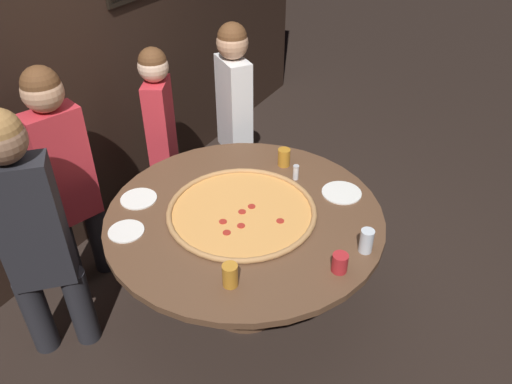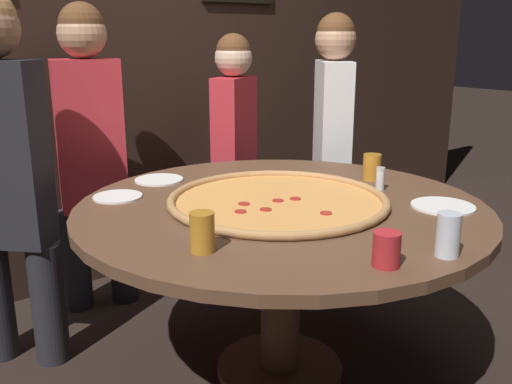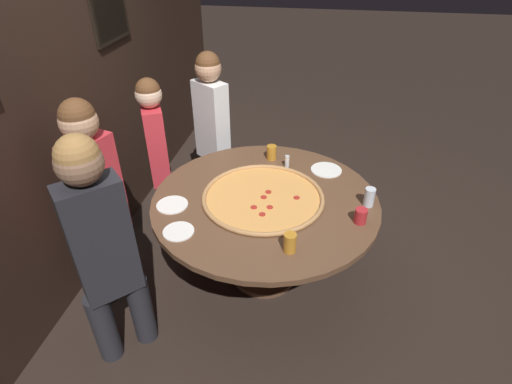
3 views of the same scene
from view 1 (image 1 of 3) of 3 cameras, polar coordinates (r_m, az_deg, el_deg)
ground_plane at (r=3.35m, az=-1.16°, el=-12.42°), size 24.00×24.00×0.00m
back_wall at (r=3.40m, az=-22.61°, el=12.59°), size 6.40×0.08×2.60m
dining_table at (r=2.92m, az=-1.30°, el=-4.42°), size 1.58×1.58×0.74m
giant_pizza at (r=2.83m, az=-1.65°, el=-2.19°), size 0.85×0.85×0.03m
drink_cup_front_edge at (r=2.39m, az=-2.97°, el=-9.47°), size 0.08×0.08×0.12m
drink_cup_far_right at (r=2.62m, az=12.50°, el=-5.48°), size 0.07×0.07×0.13m
drink_cup_near_right at (r=2.49m, az=9.56°, el=-7.99°), size 0.08×0.08×0.10m
drink_cup_beside_pizza at (r=3.22m, az=3.22°, el=3.98°), size 0.08×0.08×0.12m
white_plate_beside_cup at (r=3.02m, az=-13.26°, el=-0.75°), size 0.21×0.21×0.01m
white_plate_near_front at (r=3.03m, az=9.76°, el=-0.07°), size 0.24×0.24×0.01m
white_plate_right_side at (r=2.80m, az=-14.61°, el=-4.36°), size 0.20×0.20×0.01m
condiment_shaker at (r=3.10m, az=4.57°, el=2.27°), size 0.04×0.04×0.10m
diner_centre_back at (r=2.76m, az=-24.26°, el=-3.94°), size 0.37×0.37×1.54m
diner_far_right at (r=3.18m, az=-21.11°, el=2.21°), size 0.40×0.25×1.51m
diner_side_left at (r=3.73m, az=-2.51°, el=9.38°), size 0.32×0.38×1.48m
diner_far_left at (r=3.65m, az=-10.82°, el=7.11°), size 0.36×0.27×1.37m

